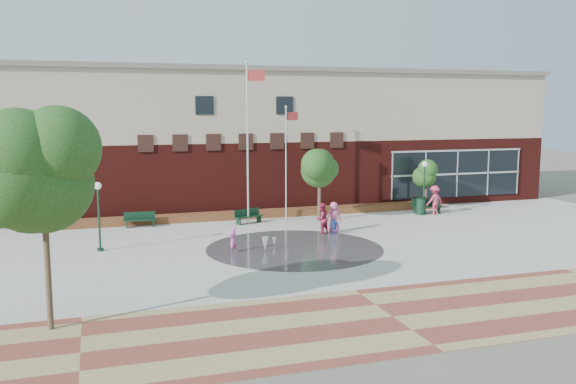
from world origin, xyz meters
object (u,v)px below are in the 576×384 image
object	(u,v)px
flagpole_right	(287,157)
child_splash	(233,240)
flagpole_left	(248,134)
bench_left	(140,222)
trash_can	(421,206)
tree_big_left	(42,171)

from	to	relation	value
flagpole_right	child_splash	distance (m)	8.96
flagpole_left	flagpole_right	size ratio (longest dim) A/B	1.36
bench_left	trash_can	world-z (taller)	trash_can
trash_can	child_splash	xyz separation A→B (m)	(-13.42, -6.26, 0.03)
bench_left	trash_can	xyz separation A→B (m)	(17.08, -1.19, 0.28)
flagpole_right	bench_left	world-z (taller)	flagpole_right
flagpole_left	child_splash	size ratio (longest dim) A/B	7.88
bench_left	child_splash	world-z (taller)	child_splash
flagpole_left	tree_big_left	world-z (taller)	flagpole_left
trash_can	child_splash	world-z (taller)	child_splash
flagpole_right	trash_can	distance (m)	9.24
flagpole_right	child_splash	xyz separation A→B (m)	(-4.79, -6.87, -3.21)
bench_left	child_splash	distance (m)	8.31
tree_big_left	child_splash	size ratio (longest dim) A/B	5.77
tree_big_left	child_splash	distance (m)	11.71
flagpole_right	child_splash	bearing A→B (deg)	-131.78
flagpole_right	tree_big_left	xyz separation A→B (m)	(-12.22, -14.85, 1.05)
bench_left	tree_big_left	size ratio (longest dim) A/B	0.26
bench_left	flagpole_right	bearing A→B (deg)	-1.68
flagpole_left	tree_big_left	xyz separation A→B (m)	(-9.87, -14.62, -0.31)
bench_left	trash_can	size ratio (longest dim) A/B	1.58
child_splash	flagpole_left	bearing A→B (deg)	-144.80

